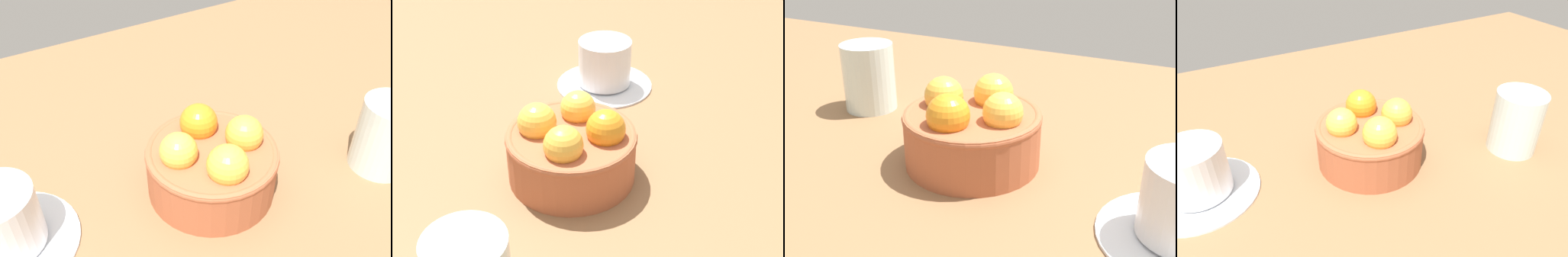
% 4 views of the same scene
% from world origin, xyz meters
% --- Properties ---
extents(ground_plane, '(1.56, 0.92, 0.04)m').
position_xyz_m(ground_plane, '(0.00, 0.00, -0.02)').
color(ground_plane, brown).
extents(terracotta_bowl, '(0.15, 0.15, 0.09)m').
position_xyz_m(terracotta_bowl, '(-0.00, 0.00, 0.04)').
color(terracotta_bowl, '#AD5938').
rests_on(terracotta_bowl, ground_plane).
extents(water_glass, '(0.07, 0.07, 0.09)m').
position_xyz_m(water_glass, '(-0.20, 0.08, 0.05)').
color(water_glass, silver).
rests_on(water_glass, ground_plane).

